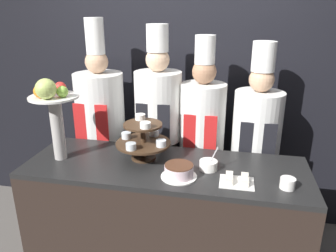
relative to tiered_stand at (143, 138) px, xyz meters
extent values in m
cube|color=black|center=(0.17, 0.87, 0.32)|extent=(10.00, 0.06, 2.80)
cube|color=black|center=(0.17, -0.07, -0.64)|extent=(1.94, 0.66, 0.89)
cube|color=black|center=(0.17, -0.07, -0.17)|extent=(1.94, 0.66, 0.03)
cylinder|color=#3D2819|center=(0.00, 0.00, -0.15)|extent=(0.17, 0.17, 0.02)
cylinder|color=#3D2819|center=(0.00, 0.00, -0.02)|extent=(0.04, 0.04, 0.26)
cylinder|color=#3D2819|center=(0.00, 0.00, -0.04)|extent=(0.39, 0.39, 0.02)
cylinder|color=#3D2819|center=(0.00, 0.00, 0.10)|extent=(0.27, 0.27, 0.02)
cylinder|color=silver|center=(-0.05, -0.14, -0.01)|extent=(0.07, 0.07, 0.04)
cylinder|color=green|center=(-0.05, -0.14, -0.01)|extent=(0.06, 0.06, 0.03)
cylinder|color=silver|center=(0.14, -0.05, -0.01)|extent=(0.07, 0.07, 0.04)
cylinder|color=red|center=(0.14, -0.05, -0.01)|extent=(0.06, 0.06, 0.03)
cylinder|color=silver|center=(0.05, 0.14, -0.01)|extent=(0.07, 0.07, 0.04)
cylinder|color=gold|center=(0.05, 0.14, -0.01)|extent=(0.06, 0.06, 0.03)
cylinder|color=silver|center=(-0.14, 0.05, -0.01)|extent=(0.07, 0.07, 0.04)
cylinder|color=beige|center=(-0.14, 0.05, -0.01)|extent=(0.06, 0.06, 0.03)
cylinder|color=white|center=(0.04, -0.08, 0.13)|extent=(0.07, 0.07, 0.04)
cylinder|color=white|center=(-0.04, 0.08, 0.13)|extent=(0.07, 0.07, 0.04)
cylinder|color=#B2ADA8|center=(-0.58, -0.11, 0.07)|extent=(0.09, 0.09, 0.45)
cylinder|color=white|center=(-0.58, -0.11, 0.30)|extent=(0.33, 0.33, 0.01)
sphere|color=#84B742|center=(-0.50, -0.14, 0.34)|extent=(0.08, 0.08, 0.08)
sphere|color=red|center=(-0.58, -0.03, 0.35)|extent=(0.08, 0.08, 0.08)
sphere|color=orange|center=(-0.66, -0.09, 0.35)|extent=(0.08, 0.08, 0.08)
sphere|color=orange|center=(-0.64, -0.18, 0.35)|extent=(0.09, 0.09, 0.09)
sphere|color=#ADC160|center=(-0.58, -0.20, 0.37)|extent=(0.14, 0.14, 0.14)
cylinder|color=white|center=(0.29, -0.22, -0.15)|extent=(0.23, 0.23, 0.01)
cylinder|color=silver|center=(0.29, -0.22, -0.11)|extent=(0.18, 0.18, 0.07)
cylinder|color=#472819|center=(0.29, -0.22, -0.07)|extent=(0.18, 0.18, 0.01)
cylinder|color=white|center=(0.95, -0.23, -0.12)|extent=(0.09, 0.09, 0.06)
cube|color=white|center=(0.66, -0.22, -0.15)|extent=(0.21, 0.17, 0.01)
cube|color=silver|center=(0.61, -0.26, -0.13)|extent=(0.04, 0.04, 0.04)
cube|color=silver|center=(0.70, -0.26, -0.13)|extent=(0.04, 0.04, 0.04)
cube|color=silver|center=(0.61, -0.19, -0.13)|extent=(0.04, 0.04, 0.04)
cube|color=silver|center=(0.70, -0.19, -0.13)|extent=(0.04, 0.04, 0.04)
cylinder|color=white|center=(0.47, -0.08, -0.12)|extent=(0.12, 0.12, 0.06)
cylinder|color=#BCBCC1|center=(0.50, -0.08, -0.05)|extent=(0.05, 0.01, 0.11)
cube|color=#28282D|center=(-0.52, 0.48, -0.64)|extent=(0.31, 0.17, 0.88)
cylinder|color=silver|center=(-0.52, 0.48, 0.07)|extent=(0.42, 0.42, 0.56)
cube|color=red|center=(-0.52, 0.28, -0.04)|extent=(0.29, 0.01, 0.36)
sphere|color=tan|center=(-0.52, 0.48, 0.45)|extent=(0.19, 0.19, 0.19)
cylinder|color=white|center=(-0.52, 0.48, 0.65)|extent=(0.15, 0.15, 0.29)
cube|color=#38332D|center=(0.00, 0.48, -0.64)|extent=(0.29, 0.16, 0.89)
cylinder|color=white|center=(0.00, 0.48, 0.10)|extent=(0.39, 0.39, 0.57)
cube|color=black|center=(0.00, 0.30, -0.02)|extent=(0.27, 0.01, 0.37)
sphere|color=#DBB28E|center=(0.00, 0.48, 0.48)|extent=(0.19, 0.19, 0.19)
cylinder|color=white|center=(0.00, 0.48, 0.65)|extent=(0.17, 0.17, 0.21)
cube|color=#28282D|center=(0.37, 0.48, -0.66)|extent=(0.28, 0.15, 0.85)
cylinder|color=silver|center=(0.37, 0.48, 0.03)|extent=(0.37, 0.37, 0.54)
cube|color=red|center=(0.37, 0.30, -0.08)|extent=(0.26, 0.01, 0.35)
sphere|color=#A37556|center=(0.37, 0.48, 0.40)|extent=(0.19, 0.19, 0.19)
cylinder|color=white|center=(0.37, 0.48, 0.57)|extent=(0.16, 0.16, 0.21)
cube|color=#38332D|center=(0.80, 0.48, -0.66)|extent=(0.29, 0.16, 0.84)
cylinder|color=silver|center=(0.80, 0.48, 0.01)|extent=(0.38, 0.38, 0.50)
cube|color=black|center=(0.80, 0.30, -0.09)|extent=(0.27, 0.01, 0.32)
sphere|color=tan|center=(0.80, 0.48, 0.35)|extent=(0.19, 0.19, 0.19)
cylinder|color=white|center=(0.80, 0.48, 0.53)|extent=(0.17, 0.17, 0.22)
camera|label=1|loc=(0.60, -2.05, 0.86)|focal=35.00mm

